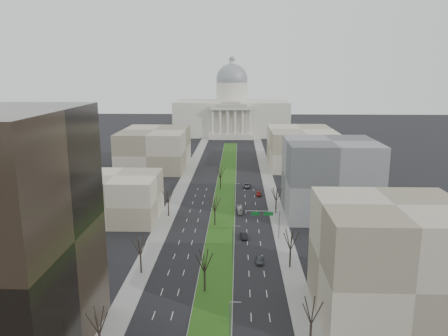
% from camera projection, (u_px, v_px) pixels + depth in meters
% --- Properties ---
extents(ground, '(600.00, 600.00, 0.00)m').
position_uv_depth(ground, '(226.00, 190.00, 169.72)').
color(ground, black).
rests_on(ground, ground).
extents(median, '(8.00, 222.03, 0.20)m').
position_uv_depth(median, '(225.00, 190.00, 168.71)').
color(median, '#999993').
rests_on(median, ground).
extents(sidewalk_left, '(5.00, 330.00, 0.15)m').
position_uv_depth(sidewalk_left, '(171.00, 209.00, 145.89)').
color(sidewalk_left, gray).
rests_on(sidewalk_left, ground).
extents(sidewalk_right, '(5.00, 330.00, 0.15)m').
position_uv_depth(sidewalk_right, '(276.00, 210.00, 144.76)').
color(sidewalk_right, gray).
rests_on(sidewalk_right, ground).
extents(capitol, '(80.00, 46.00, 55.00)m').
position_uv_depth(capitol, '(232.00, 112.00, 312.01)').
color(capitol, beige).
rests_on(capitol, ground).
extents(building_beige_left, '(26.00, 22.00, 14.00)m').
position_uv_depth(building_beige_left, '(116.00, 197.00, 135.13)').
color(building_beige_left, tan).
rests_on(building_beige_left, ground).
extents(building_tan_right, '(26.00, 24.00, 22.00)m').
position_uv_depth(building_tan_right, '(390.00, 262.00, 80.43)').
color(building_tan_right, gray).
rests_on(building_tan_right, ground).
extents(building_grey_right, '(28.00, 26.00, 24.00)m').
position_uv_depth(building_grey_right, '(330.00, 178.00, 138.68)').
color(building_grey_right, '#57595C').
rests_on(building_grey_right, ground).
extents(building_far_left, '(30.00, 40.00, 18.00)m').
position_uv_depth(building_far_left, '(155.00, 148.00, 207.89)').
color(building_far_left, gray).
rests_on(building_far_left, ground).
extents(building_far_right, '(30.00, 40.00, 18.00)m').
position_uv_depth(building_far_right, '(301.00, 148.00, 210.49)').
color(building_far_right, tan).
rests_on(building_far_right, ground).
extents(tree_left_near, '(5.10, 5.10, 9.18)m').
position_uv_depth(tree_left_near, '(99.00, 320.00, 69.37)').
color(tree_left_near, black).
rests_on(tree_left_near, ground).
extents(tree_left_mid, '(5.40, 5.40, 9.72)m').
position_uv_depth(tree_left_mid, '(140.00, 245.00, 98.54)').
color(tree_left_mid, black).
rests_on(tree_left_mid, ground).
extents(tree_left_far, '(5.28, 5.28, 9.50)m').
position_uv_depth(tree_left_far, '(168.00, 196.00, 137.57)').
color(tree_left_far, black).
rests_on(tree_left_far, ground).
extents(tree_right_near, '(5.16, 5.16, 9.29)m').
position_uv_depth(tree_right_near, '(312.00, 310.00, 72.13)').
color(tree_right_near, black).
rests_on(tree_right_near, ground).
extents(tree_right_mid, '(5.52, 5.52, 9.94)m').
position_uv_depth(tree_right_mid, '(291.00, 239.00, 101.29)').
color(tree_right_mid, black).
rests_on(tree_right_mid, ground).
extents(tree_right_far, '(5.04, 5.04, 9.07)m').
position_uv_depth(tree_right_far, '(276.00, 194.00, 140.43)').
color(tree_right_far, black).
rests_on(tree_right_far, ground).
extents(tree_median_a, '(5.40, 5.40, 9.72)m').
position_uv_depth(tree_median_a, '(204.00, 261.00, 90.24)').
color(tree_median_a, black).
rests_on(tree_median_a, ground).
extents(tree_median_b, '(5.40, 5.40, 9.72)m').
position_uv_depth(tree_median_b, '(215.00, 203.00, 129.25)').
color(tree_median_b, black).
rests_on(tree_median_b, ground).
extents(tree_median_c, '(5.40, 5.40, 9.72)m').
position_uv_depth(tree_median_c, '(220.00, 172.00, 168.25)').
color(tree_median_c, black).
rests_on(tree_median_c, ground).
extents(streetlamp_median_a, '(1.90, 0.20, 9.16)m').
position_uv_depth(streetlamp_median_a, '(230.00, 326.00, 71.03)').
color(streetlamp_median_a, gray).
rests_on(streetlamp_median_a, ground).
extents(streetlamp_median_b, '(1.90, 0.20, 9.16)m').
position_uv_depth(streetlamp_median_b, '(233.00, 243.00, 105.16)').
color(streetlamp_median_b, gray).
rests_on(streetlamp_median_b, ground).
extents(streetlamp_median_c, '(1.90, 0.20, 9.16)m').
position_uv_depth(streetlamp_median_c, '(235.00, 196.00, 144.17)').
color(streetlamp_median_c, gray).
rests_on(streetlamp_median_c, ground).
extents(mast_arm_signs, '(9.12, 0.24, 8.09)m').
position_uv_depth(mast_arm_signs, '(269.00, 218.00, 119.21)').
color(mast_arm_signs, gray).
rests_on(mast_arm_signs, ground).
extents(car_grey_near, '(1.76, 4.35, 1.48)m').
position_uv_depth(car_grey_near, '(260.00, 260.00, 105.27)').
color(car_grey_near, '#46494D').
rests_on(car_grey_near, ground).
extents(car_black, '(2.26, 5.00, 1.59)m').
position_uv_depth(car_black, '(244.00, 235.00, 120.69)').
color(car_black, black).
rests_on(car_black, ground).
extents(car_red, '(1.92, 4.54, 1.31)m').
position_uv_depth(car_red, '(259.00, 194.00, 161.83)').
color(car_red, maroon).
rests_on(car_red, ground).
extents(car_grey_far, '(3.07, 5.86, 1.57)m').
position_uv_depth(car_grey_far, '(247.00, 185.00, 173.18)').
color(car_grey_far, '#53585C').
rests_on(car_grey_far, ground).
extents(box_van, '(1.93, 6.71, 1.85)m').
position_uv_depth(box_van, '(240.00, 210.00, 142.73)').
color(box_van, silver).
rests_on(box_van, ground).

